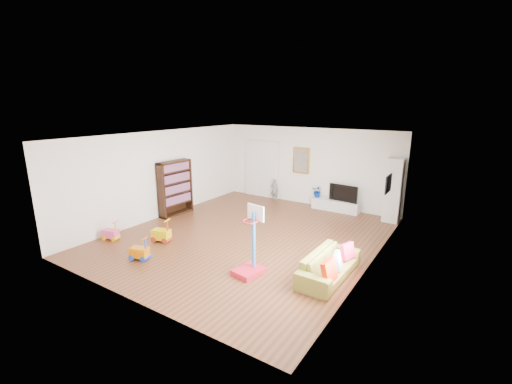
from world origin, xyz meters
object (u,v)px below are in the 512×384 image
Objects in this scene: media_console at (336,205)px; sofa at (329,265)px; bookshelf at (175,188)px; basketball_hoop at (248,241)px.

media_console is 4.69m from sofa.
basketball_hoop is (4.23, -2.07, -0.13)m from bookshelf.
bookshelf is at bearing 163.42° from basketball_hoop.
bookshelf is at bearing 78.93° from sofa.
basketball_hoop is at bearing -24.00° from bookshelf.
sofa is 1.75m from basketball_hoop.
bookshelf is (-4.20, -3.18, 0.69)m from media_console.
basketball_hoop is at bearing 119.89° from sofa.
basketball_hoop reaches higher than media_console.
sofa is 1.24× the size of basketball_hoop.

